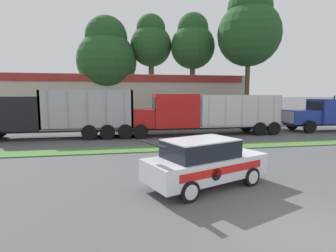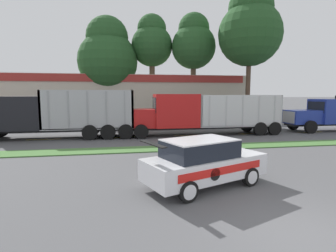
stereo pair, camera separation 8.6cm
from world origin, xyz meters
TOP-DOWN VIEW (x-y plane):
  - ground_plane at (0.00, 0.00)m, footprint 600.00×600.00m
  - grass_verge at (0.00, 10.02)m, footprint 120.00×1.64m
  - centre_line_3 at (-9.65, 14.84)m, footprint 2.40×0.14m
  - centre_line_4 at (-4.25, 14.84)m, footprint 2.40×0.14m
  - centre_line_5 at (1.15, 14.84)m, footprint 2.40×0.14m
  - centre_line_6 at (6.55, 14.84)m, footprint 2.40×0.14m
  - centre_line_7 at (11.95, 14.84)m, footprint 2.40×0.14m
  - dump_truck_mid at (1.19, 15.00)m, footprint 12.42×2.58m
  - dump_truck_far_right at (-9.56, 15.29)m, footprint 10.96×2.83m
  - rally_car at (-1.22, 3.50)m, footprint 4.74×3.28m
  - store_building_backdrop at (-4.95, 30.32)m, footprint 31.74×12.10m
  - tree_behind_left at (9.11, 20.90)m, footprint 6.48×6.48m
  - tree_behind_centre at (-0.44, 26.10)m, footprint 4.77×4.77m
  - tree_behind_right at (-5.51, 26.13)m, footprint 6.74×6.74m
  - tree_behind_far_right at (4.17, 24.66)m, footprint 5.02×5.02m

SIDE VIEW (x-z plane):
  - ground_plane at x=0.00m, z-range 0.00..0.00m
  - centre_line_3 at x=-9.65m, z-range 0.00..0.01m
  - centre_line_4 at x=-4.25m, z-range 0.00..0.01m
  - centre_line_5 at x=1.15m, z-range 0.00..0.01m
  - centre_line_6 at x=6.55m, z-range 0.00..0.01m
  - centre_line_7 at x=11.95m, z-range 0.00..0.01m
  - grass_verge at x=0.00m, z-range 0.00..0.06m
  - rally_car at x=-1.22m, z-range 0.01..1.75m
  - dump_truck_far_right at x=-9.56m, z-range -0.14..3.41m
  - dump_truck_mid at x=1.19m, z-range 0.04..3.30m
  - store_building_backdrop at x=-4.95m, z-range 0.00..5.46m
  - tree_behind_right at x=-5.51m, z-range 1.63..13.64m
  - tree_behind_far_right at x=4.17m, z-range 2.87..15.27m
  - tree_behind_centre at x=-0.44m, z-range 3.01..15.46m
  - tree_behind_left at x=9.11m, z-range 2.90..17.15m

